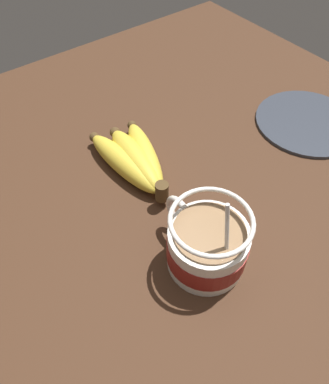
# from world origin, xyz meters

# --- Properties ---
(table) EXTENTS (1.10, 1.10, 0.04)m
(table) POSITION_xyz_m (0.00, 0.00, 0.02)
(table) COLOR #422819
(table) RESTS_ON ground
(coffee_mug) EXTENTS (0.14, 0.10, 0.14)m
(coffee_mug) POSITION_xyz_m (-0.06, -0.00, 0.07)
(coffee_mug) COLOR white
(coffee_mug) RESTS_ON table
(banana_bunch) EXTENTS (0.19, 0.11, 0.04)m
(banana_bunch) POSITION_xyz_m (0.15, -0.02, 0.06)
(banana_bunch) COLOR #4C381E
(banana_bunch) RESTS_ON table
(small_plate) EXTENTS (0.19, 0.19, 0.01)m
(small_plate) POSITION_xyz_m (0.05, -0.34, 0.04)
(small_plate) COLOR #333842
(small_plate) RESTS_ON table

